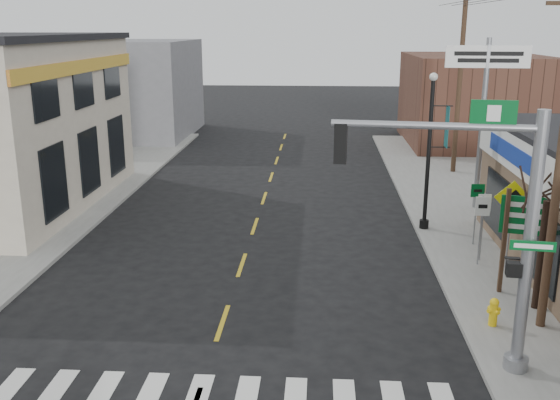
# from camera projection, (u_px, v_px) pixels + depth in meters

# --- Properties ---
(sidewalk_right) EXTENTS (6.00, 38.00, 0.13)m
(sidewalk_right) POSITION_uv_depth(u_px,v_px,m) (489.00, 221.00, 24.03)
(sidewalk_right) COLOR slate
(sidewalk_right) RESTS_ON ground
(sidewalk_left) EXTENTS (6.00, 38.00, 0.13)m
(sidewalk_left) POSITION_uv_depth(u_px,v_px,m) (36.00, 212.00, 25.14)
(sidewalk_left) COLOR slate
(sidewalk_left) RESTS_ON ground
(center_line) EXTENTS (0.12, 56.00, 0.01)m
(center_line) POSITION_uv_depth(u_px,v_px,m) (242.00, 265.00, 19.80)
(center_line) COLOR gold
(center_line) RESTS_ON ground
(bldg_distant_right) EXTENTS (8.00, 10.00, 5.60)m
(bldg_distant_right) POSITION_uv_depth(u_px,v_px,m) (472.00, 100.00, 39.44)
(bldg_distant_right) COLOR brown
(bldg_distant_right) RESTS_ON ground
(bldg_distant_left) EXTENTS (9.00, 10.00, 6.40)m
(bldg_distant_left) POSITION_uv_depth(u_px,v_px,m) (125.00, 88.00, 42.68)
(bldg_distant_left) COLOR slate
(bldg_distant_left) RESTS_ON ground
(traffic_signal_pole) EXTENTS (4.58, 0.37, 5.80)m
(traffic_signal_pole) POSITION_uv_depth(u_px,v_px,m) (498.00, 216.00, 12.67)
(traffic_signal_pole) COLOR gray
(traffic_signal_pole) RESTS_ON sidewalk_right
(guide_sign) EXTENTS (1.71, 0.14, 2.99)m
(guide_sign) POSITION_uv_depth(u_px,v_px,m) (532.00, 227.00, 16.90)
(guide_sign) COLOR #442F1F
(guide_sign) RESTS_ON sidewalk_right
(fire_hydrant) EXTENTS (0.23, 0.23, 0.73)m
(fire_hydrant) POSITION_uv_depth(u_px,v_px,m) (494.00, 311.00, 15.42)
(fire_hydrant) COLOR yellow
(fire_hydrant) RESTS_ON sidewalk_right
(ped_crossing_sign) EXTENTS (1.08, 0.08, 2.77)m
(ped_crossing_sign) POSITION_uv_depth(u_px,v_px,m) (512.00, 209.00, 18.71)
(ped_crossing_sign) COLOR gray
(ped_crossing_sign) RESTS_ON sidewalk_right
(lamp_post) EXTENTS (0.73, 0.58, 5.64)m
(lamp_post) POSITION_uv_depth(u_px,v_px,m) (431.00, 140.00, 22.12)
(lamp_post) COLOR black
(lamp_post) RESTS_ON sidewalk_right
(dance_center_sign) EXTENTS (3.19, 0.20, 6.77)m
(dance_center_sign) POSITION_uv_depth(u_px,v_px,m) (486.00, 82.00, 24.29)
(dance_center_sign) COLOR gray
(dance_center_sign) RESTS_ON sidewalk_right
(bare_tree) EXTENTS (2.20, 2.20, 4.41)m
(bare_tree) POSITION_uv_depth(u_px,v_px,m) (550.00, 180.00, 15.57)
(bare_tree) COLOR black
(bare_tree) RESTS_ON sidewalk_right
(utility_pole_near) EXTENTS (1.43, 0.21, 8.20)m
(utility_pole_near) POSITION_uv_depth(u_px,v_px,m) (560.00, 160.00, 14.39)
(utility_pole_near) COLOR #4D361F
(utility_pole_near) RESTS_ON sidewalk_right
(utility_pole_far) EXTENTS (1.62, 0.24, 9.32)m
(utility_pole_far) POSITION_uv_depth(u_px,v_px,m) (460.00, 77.00, 30.70)
(utility_pole_far) COLOR #3F2A1A
(utility_pole_far) RESTS_ON sidewalk_right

